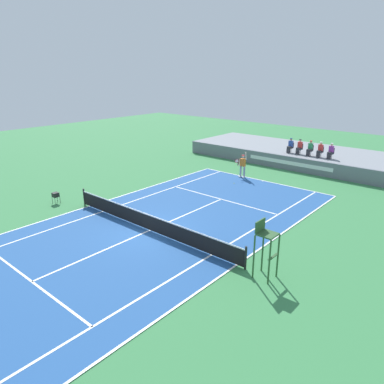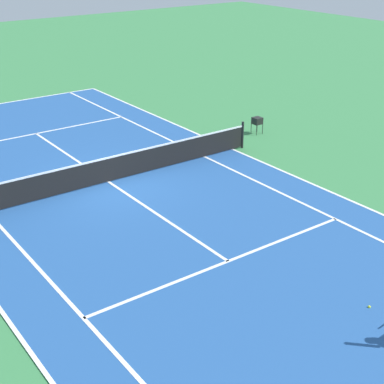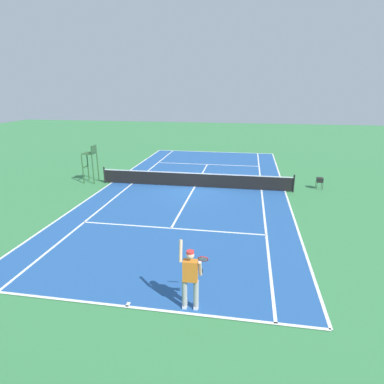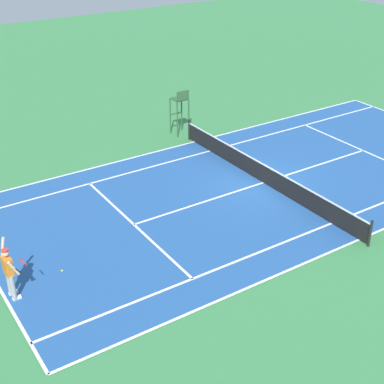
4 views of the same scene
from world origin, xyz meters
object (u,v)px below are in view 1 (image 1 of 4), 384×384
Objects in this scene: spectator_seated_0 at (290,146)px; spectator_seated_3 at (320,150)px; tennis_ball at (234,183)px; tennis_player at (243,165)px; spectator_seated_1 at (299,147)px; spectator_seated_2 at (310,148)px; ball_hopper at (56,195)px; spectator_seated_4 at (331,151)px; umpire_chair at (265,242)px.

spectator_seated_0 is 1.00× the size of spectator_seated_3.
tennis_player is at bearing 104.59° from tennis_ball.
spectator_seated_2 is at bearing 0.00° from spectator_seated_1.
spectator_seated_3 is 20.83m from ball_hopper.
tennis_player is (-4.65, -5.84, -0.80)m from spectator_seated_4.
spectator_seated_4 is (2.70, 0.00, 0.00)m from spectator_seated_1.
spectator_seated_2 is 1.81× the size of ball_hopper.
spectator_seated_3 reaches higher than ball_hopper.
spectator_seated_0 is 19.01m from umpire_chair.
spectator_seated_1 reaches higher than tennis_player.
tennis_ball is at bearing 59.93° from ball_hopper.
tennis_player is at bearing 126.47° from umpire_chair.
tennis_ball is 0.10× the size of ball_hopper.
tennis_ball is at bearing -101.01° from spectator_seated_1.
spectator_seated_4 reaches higher than tennis_ball.
spectator_seated_1 is at bearing 67.21° from ball_hopper.
spectator_seated_2 reaches higher than ball_hopper.
spectator_seated_2 is at bearing 0.00° from spectator_seated_0.
spectator_seated_1 is 0.61× the size of tennis_player.
spectator_seated_2 is at bearing 63.69° from tennis_player.
spectator_seated_4 is at bearing 61.27° from tennis_ball.
spectator_seated_0 and spectator_seated_4 have the same top height.
spectator_seated_3 is 0.88m from spectator_seated_4.
spectator_seated_3 is 0.52× the size of umpire_chair.
spectator_seated_2 is at bearing 64.77° from ball_hopper.
spectator_seated_1 is 1.81× the size of ball_hopper.
spectator_seated_1 is at bearing 71.55° from tennis_player.
tennis_ball is (-0.63, -7.63, -1.76)m from spectator_seated_0.
spectator_seated_0 and spectator_seated_3 have the same top height.
umpire_chair is at bearing -53.53° from tennis_player.
ball_hopper is at bearing -119.52° from spectator_seated_4.
spectator_seated_3 is (0.87, 0.00, 0.00)m from spectator_seated_2.
tennis_player is 0.85× the size of umpire_chair.
ball_hopper is at bearing -110.52° from spectator_seated_0.
spectator_seated_3 reaches higher than umpire_chair.
spectator_seated_2 is 18.60× the size of tennis_ball.
umpire_chair is at bearing -66.77° from spectator_seated_0.
tennis_ball is (-1.48, -7.63, -1.76)m from spectator_seated_1.
tennis_ball is at bearing -113.39° from spectator_seated_3.
tennis_ball is at bearing -118.73° from spectator_seated_4.
ball_hopper is (-9.57, -18.46, -1.23)m from spectator_seated_3.
spectator_seated_0 is at bearing 180.00° from spectator_seated_2.
spectator_seated_2 and spectator_seated_4 have the same top height.
spectator_seated_3 is at bearing 0.00° from spectator_seated_1.
umpire_chair is at bearing -77.26° from spectator_seated_4.
spectator_seated_3 is (1.81, 0.00, 0.00)m from spectator_seated_1.
spectator_seated_0 is 0.61× the size of tennis_player.
spectator_seated_0 is 3.55m from spectator_seated_4.
tennis_player is 14.47m from umpire_chair.
spectator_seated_0 is 1.81× the size of ball_hopper.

